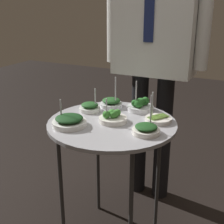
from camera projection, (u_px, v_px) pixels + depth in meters
name	position (u px, v px, depth m)	size (l,w,h in m)	color
serving_cart	(112.00, 132.00, 1.54)	(0.63, 0.63, 0.70)	#939399
bowl_broccoli_near_rim	(113.00, 117.00, 1.51)	(0.14, 0.14, 0.12)	silver
bowl_spinach_mid_right	(111.00, 103.00, 1.72)	(0.12, 0.12, 0.17)	silver
bowl_spinach_front_right	(69.00, 121.00, 1.46)	(0.16, 0.16, 0.12)	white
bowl_spinach_center	(146.00, 129.00, 1.38)	(0.13, 0.13, 0.17)	silver
bowl_broccoli_front_center	(140.00, 106.00, 1.66)	(0.14, 0.14, 0.17)	silver
bowl_spinach_back_right	(90.00, 107.00, 1.66)	(0.11, 0.11, 0.13)	white
bowl_asparagus_far_rim	(158.00, 119.00, 1.52)	(0.13, 0.13, 0.14)	silver
waiter_figure	(155.00, 34.00, 1.81)	(0.62, 0.23, 1.69)	black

